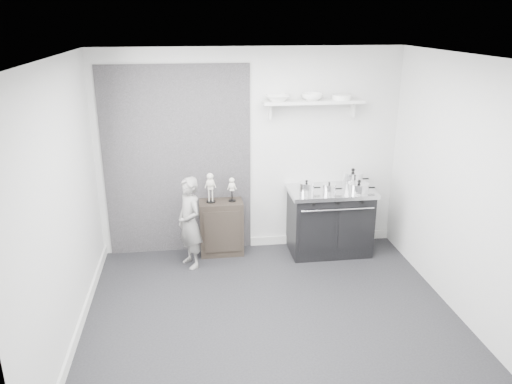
% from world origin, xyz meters
% --- Properties ---
extents(ground, '(4.00, 4.00, 0.00)m').
position_xyz_m(ground, '(0.00, 0.00, 0.00)').
color(ground, black).
rests_on(ground, ground).
extents(room_shell, '(4.02, 3.62, 2.71)m').
position_xyz_m(room_shell, '(-0.09, 0.15, 1.64)').
color(room_shell, beige).
rests_on(room_shell, ground).
extents(wall_shelf, '(1.30, 0.26, 0.24)m').
position_xyz_m(wall_shelf, '(0.80, 1.68, 2.01)').
color(wall_shelf, silver).
rests_on(wall_shelf, room_shell).
extents(stove, '(1.12, 0.70, 0.89)m').
position_xyz_m(stove, '(1.04, 1.48, 0.45)').
color(stove, black).
rests_on(stove, ground).
extents(side_cabinet, '(0.57, 0.33, 0.74)m').
position_xyz_m(side_cabinet, '(-0.41, 1.61, 0.37)').
color(side_cabinet, black).
rests_on(side_cabinet, ground).
extents(child, '(0.45, 0.52, 1.19)m').
position_xyz_m(child, '(-0.83, 1.30, 0.59)').
color(child, slate).
rests_on(child, ground).
extents(pot_front_left, '(0.28, 0.20, 0.17)m').
position_xyz_m(pot_front_left, '(0.68, 1.39, 0.96)').
color(pot_front_left, white).
rests_on(pot_front_left, stove).
extents(pot_back_right, '(0.36, 0.28, 0.25)m').
position_xyz_m(pot_back_right, '(1.36, 1.58, 1.00)').
color(pot_back_right, white).
rests_on(pot_back_right, stove).
extents(pot_front_right, '(0.35, 0.27, 0.17)m').
position_xyz_m(pot_front_right, '(1.36, 1.32, 0.96)').
color(pot_front_right, white).
rests_on(pot_front_right, stove).
extents(pot_front_center, '(0.26, 0.17, 0.15)m').
position_xyz_m(pot_front_center, '(0.97, 1.33, 0.96)').
color(pot_front_center, white).
rests_on(pot_front_center, stove).
extents(skeleton_full, '(0.13, 0.08, 0.46)m').
position_xyz_m(skeleton_full, '(-0.54, 1.61, 0.97)').
color(skeleton_full, beige).
rests_on(skeleton_full, side_cabinet).
extents(skeleton_torso, '(0.10, 0.07, 0.37)m').
position_xyz_m(skeleton_torso, '(-0.26, 1.61, 0.93)').
color(skeleton_torso, beige).
rests_on(skeleton_torso, side_cabinet).
extents(bowl_large, '(0.30, 0.30, 0.07)m').
position_xyz_m(bowl_large, '(0.33, 1.67, 2.08)').
color(bowl_large, white).
rests_on(bowl_large, wall_shelf).
extents(bowl_small, '(0.27, 0.27, 0.08)m').
position_xyz_m(bowl_small, '(0.78, 1.67, 2.08)').
color(bowl_small, white).
rests_on(bowl_small, wall_shelf).
extents(plate_stack, '(0.25, 0.25, 0.06)m').
position_xyz_m(plate_stack, '(1.17, 1.67, 2.07)').
color(plate_stack, white).
rests_on(plate_stack, wall_shelf).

